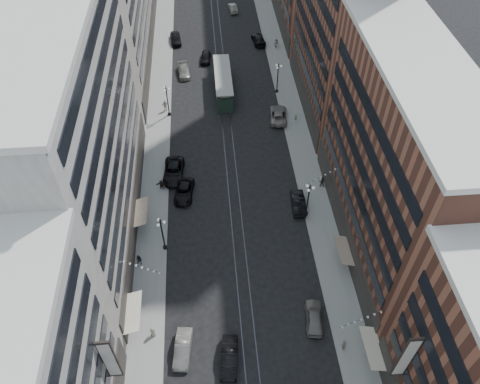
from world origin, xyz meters
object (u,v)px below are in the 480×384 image
object	(u,v)px
lamppost_se_far	(308,199)
pedestrian_9	(276,43)
lamppost_se_mid	(278,77)
car_12	(258,39)
pedestrian_4	(344,345)
car_11	(278,115)
lamppost_sw_far	(162,233)
pedestrian_2	(139,260)
lamppost_sw_mid	(167,100)
car_10	(298,202)
car_2	(184,191)
pedestrian_8	(295,117)
pedestrian_extra_0	(276,44)
pedestrian_1	(153,331)
pedestrian_6	(165,105)
car_7	(174,171)
streetcar	(223,84)
car_4	(314,317)
car_1	(183,349)
pedestrian_7	(322,181)
pedestrian_5	(161,185)
car_14	(233,8)
car_13	(206,57)
car_5	(230,357)
car_9	(176,38)

from	to	relation	value
lamppost_se_far	pedestrian_9	bearing A→B (deg)	87.42
lamppost_se_mid	car_12	xyz separation A→B (m)	(-1.29, 17.10, -2.32)
pedestrian_4	lamppost_se_mid	bearing A→B (deg)	5.09
lamppost_se_mid	car_11	bearing A→B (deg)	-96.24
lamppost_sw_far	pedestrian_2	bearing A→B (deg)	-144.35
lamppost_se_mid	lamppost_sw_mid	bearing A→B (deg)	-164.80
car_10	car_2	bearing A→B (deg)	-8.88
pedestrian_8	pedestrian_extra_0	distance (m)	22.91
pedestrian_1	pedestrian_9	distance (m)	62.13
pedestrian_6	car_7	bearing A→B (deg)	84.34
car_7	car_10	size ratio (longest dim) A/B	1.24
lamppost_sw_mid	streetcar	bearing A→B (deg)	33.32
car_11	pedestrian_8	world-z (taller)	pedestrian_8
car_4	car_1	bearing A→B (deg)	17.14
pedestrian_7	lamppost_sw_mid	bearing A→B (deg)	-27.37
pedestrian_7	lamppost_se_mid	bearing A→B (deg)	-69.77
car_4	car_12	xyz separation A→B (m)	(0.60, 60.27, -0.00)
pedestrian_2	car_11	world-z (taller)	pedestrian_2
car_2	pedestrian_5	distance (m)	3.41
car_2	car_14	world-z (taller)	car_14
lamppost_se_mid	pedestrian_7	world-z (taller)	lamppost_se_mid
pedestrian_8	lamppost_sw_far	bearing A→B (deg)	23.97
streetcar	pedestrian_4	xyz separation A→B (m)	(9.74, -47.73, -0.62)
pedestrian_1	car_13	distance (m)	55.27
streetcar	car_11	bearing A→B (deg)	-44.86
lamppost_se_mid	pedestrian_5	bearing A→B (deg)	-131.38
lamppost_se_mid	pedestrian_9	bearing A→B (deg)	82.61
lamppost_se_far	car_1	size ratio (longest dim) A/B	1.21
lamppost_se_far	streetcar	world-z (taller)	lamppost_se_far
pedestrian_9	pedestrian_1	bearing A→B (deg)	-122.03
lamppost_sw_far	car_13	size ratio (longest dim) A/B	1.26
car_5	pedestrian_7	size ratio (longest dim) A/B	2.74
car_1	car_4	bearing A→B (deg)	16.73
pedestrian_4	car_12	bearing A→B (deg)	6.07
pedestrian_7	car_4	bearing A→B (deg)	88.70
pedestrian_extra_0	pedestrian_8	bearing A→B (deg)	-11.00
car_1	pedestrian_5	size ratio (longest dim) A/B	2.96
lamppost_se_far	streetcar	bearing A→B (deg)	107.57
car_11	lamppost_se_mid	bearing A→B (deg)	-88.51
car_10	streetcar	bearing A→B (deg)	-69.51
pedestrian_5	car_2	bearing A→B (deg)	-8.37
pedestrian_6	pedestrian_extra_0	size ratio (longest dim) A/B	1.27
car_4	car_10	xyz separation A→B (m)	(1.09, 16.80, 0.02)
pedestrian_extra_0	pedestrian_1	bearing A→B (deg)	-31.00
car_2	car_7	xyz separation A→B (m)	(-1.47, 3.96, 0.11)
pedestrian_4	pedestrian_5	bearing A→B (deg)	42.66
car_9	car_11	world-z (taller)	car_9
car_7	car_11	world-z (taller)	car_7
pedestrian_2	pedestrian_6	distance (m)	30.51
car_4	car_11	bearing A→B (deg)	-84.17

